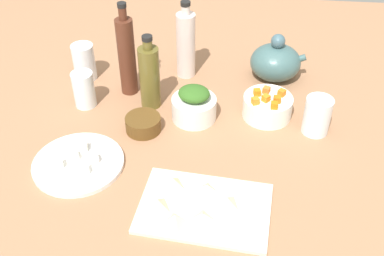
% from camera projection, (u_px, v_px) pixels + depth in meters
% --- Properties ---
extents(tabletop, '(1.90, 1.90, 0.03)m').
position_uv_depth(tabletop, '(192.00, 147.00, 1.26)').
color(tabletop, '#A0704F').
rests_on(tabletop, ground).
extents(cutting_board, '(0.31, 0.23, 0.01)m').
position_uv_depth(cutting_board, '(205.00, 208.00, 1.07)').
color(cutting_board, silver).
rests_on(cutting_board, tabletop).
extents(plate_tofu, '(0.23, 0.23, 0.01)m').
position_uv_depth(plate_tofu, '(78.00, 163.00, 1.18)').
color(plate_tofu, white).
rests_on(plate_tofu, tabletop).
extents(bowl_greens, '(0.12, 0.12, 0.06)m').
position_uv_depth(bowl_greens, '(194.00, 108.00, 1.31)').
color(bowl_greens, white).
rests_on(bowl_greens, tabletop).
extents(bowl_carrots, '(0.14, 0.14, 0.06)m').
position_uv_depth(bowl_carrots, '(267.00, 107.00, 1.32)').
color(bowl_carrots, white).
rests_on(bowl_carrots, tabletop).
extents(bowl_small_side, '(0.10, 0.10, 0.04)m').
position_uv_depth(bowl_small_side, '(143.00, 124.00, 1.28)').
color(bowl_small_side, brown).
rests_on(bowl_small_side, tabletop).
extents(teapot, '(0.17, 0.15, 0.15)m').
position_uv_depth(teapot, '(276.00, 62.00, 1.46)').
color(teapot, '#406263').
rests_on(teapot, tabletop).
extents(bottle_0, '(0.05, 0.05, 0.28)m').
position_uv_depth(bottle_0, '(127.00, 55.00, 1.36)').
color(bottle_0, '#542A1B').
rests_on(bottle_0, tabletop).
extents(bottle_1, '(0.06, 0.06, 0.22)m').
position_uv_depth(bottle_1, '(150.00, 76.00, 1.32)').
color(bottle_1, brown).
rests_on(bottle_1, tabletop).
extents(bottle_2, '(0.06, 0.06, 0.25)m').
position_uv_depth(bottle_2, '(186.00, 44.00, 1.44)').
color(bottle_2, silver).
rests_on(bottle_2, tabletop).
extents(drinking_glass_0, '(0.07, 0.07, 0.10)m').
position_uv_depth(drinking_glass_0, '(317.00, 116.00, 1.26)').
color(drinking_glass_0, white).
rests_on(drinking_glass_0, tabletop).
extents(drinking_glass_1, '(0.07, 0.07, 0.11)m').
position_uv_depth(drinking_glass_1, '(84.00, 62.00, 1.46)').
color(drinking_glass_1, white).
rests_on(drinking_glass_1, tabletop).
extents(drinking_glass_2, '(0.06, 0.06, 0.11)m').
position_uv_depth(drinking_glass_2, '(84.00, 89.00, 1.35)').
color(drinking_glass_2, white).
rests_on(drinking_glass_2, tabletop).
extents(carrot_cube_0, '(0.02, 0.02, 0.02)m').
position_uv_depth(carrot_cube_0, '(277.00, 99.00, 1.28)').
color(carrot_cube_0, orange).
rests_on(carrot_cube_0, bowl_carrots).
extents(carrot_cube_1, '(0.02, 0.02, 0.02)m').
position_uv_depth(carrot_cube_1, '(266.00, 90.00, 1.32)').
color(carrot_cube_1, orange).
rests_on(carrot_cube_1, bowl_carrots).
extents(carrot_cube_2, '(0.02, 0.02, 0.02)m').
position_uv_depth(carrot_cube_2, '(255.00, 101.00, 1.28)').
color(carrot_cube_2, orange).
rests_on(carrot_cube_2, bowl_carrots).
extents(carrot_cube_3, '(0.02, 0.02, 0.02)m').
position_uv_depth(carrot_cube_3, '(257.00, 92.00, 1.31)').
color(carrot_cube_3, orange).
rests_on(carrot_cube_3, bowl_carrots).
extents(carrot_cube_4, '(0.02, 0.02, 0.02)m').
position_uv_depth(carrot_cube_4, '(274.00, 105.00, 1.26)').
color(carrot_cube_4, orange).
rests_on(carrot_cube_4, bowl_carrots).
extents(carrot_cube_5, '(0.03, 0.03, 0.02)m').
position_uv_depth(carrot_cube_5, '(266.00, 98.00, 1.29)').
color(carrot_cube_5, orange).
rests_on(carrot_cube_5, bowl_carrots).
extents(carrot_cube_6, '(0.02, 0.02, 0.02)m').
position_uv_depth(carrot_cube_6, '(282.00, 93.00, 1.31)').
color(carrot_cube_6, orange).
rests_on(carrot_cube_6, bowl_carrots).
extents(chopped_greens_mound, '(0.10, 0.09, 0.04)m').
position_uv_depth(chopped_greens_mound, '(194.00, 94.00, 1.28)').
color(chopped_greens_mound, '#346422').
rests_on(chopped_greens_mound, bowl_greens).
extents(tofu_cube_0, '(0.03, 0.03, 0.02)m').
position_uv_depth(tofu_cube_0, '(93.00, 158.00, 1.17)').
color(tofu_cube_0, white).
rests_on(tofu_cube_0, plate_tofu).
extents(tofu_cube_1, '(0.03, 0.03, 0.02)m').
position_uv_depth(tofu_cube_1, '(73.00, 156.00, 1.18)').
color(tofu_cube_1, white).
rests_on(tofu_cube_1, plate_tofu).
extents(tofu_cube_2, '(0.03, 0.03, 0.02)m').
position_uv_depth(tofu_cube_2, '(84.00, 169.00, 1.14)').
color(tofu_cube_2, white).
rests_on(tofu_cube_2, plate_tofu).
extents(tofu_cube_3, '(0.03, 0.03, 0.02)m').
position_uv_depth(tofu_cube_3, '(58.00, 163.00, 1.16)').
color(tofu_cube_3, white).
rests_on(tofu_cube_3, plate_tofu).
extents(tofu_cube_4, '(0.03, 0.03, 0.02)m').
position_uv_depth(tofu_cube_4, '(83.00, 146.00, 1.20)').
color(tofu_cube_4, white).
rests_on(tofu_cube_4, plate_tofu).
extents(dumpling_0, '(0.04, 0.04, 0.02)m').
position_uv_depth(dumpling_0, '(207.00, 188.00, 1.09)').
color(dumpling_0, beige).
rests_on(dumpling_0, cutting_board).
extents(dumpling_1, '(0.06, 0.06, 0.02)m').
position_uv_depth(dumpling_1, '(227.00, 202.00, 1.06)').
color(dumpling_1, beige).
rests_on(dumpling_1, cutting_board).
extents(dumpling_2, '(0.06, 0.06, 0.03)m').
position_uv_depth(dumpling_2, '(173.00, 182.00, 1.10)').
color(dumpling_2, beige).
rests_on(dumpling_2, cutting_board).
extents(dumpling_3, '(0.05, 0.05, 0.03)m').
position_uv_depth(dumpling_3, '(175.00, 219.00, 1.02)').
color(dumpling_3, beige).
rests_on(dumpling_3, cutting_board).
extents(dumpling_4, '(0.04, 0.05, 0.02)m').
position_uv_depth(dumpling_4, '(203.00, 217.00, 1.03)').
color(dumpling_4, beige).
rests_on(dumpling_4, cutting_board).
extents(dumpling_5, '(0.06, 0.06, 0.03)m').
position_uv_depth(dumpling_5, '(157.00, 204.00, 1.05)').
color(dumpling_5, beige).
rests_on(dumpling_5, cutting_board).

